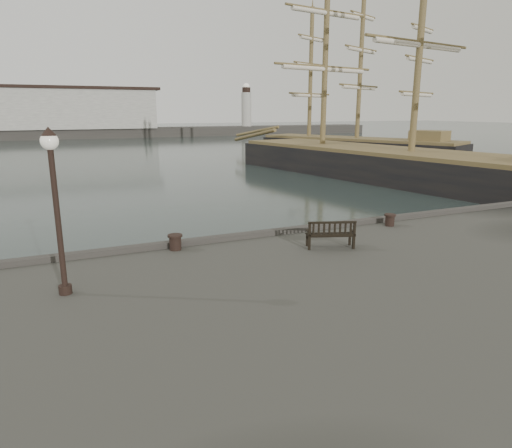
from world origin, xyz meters
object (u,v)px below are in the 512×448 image
at_px(lamp_post, 55,190).
at_px(tall_ship_main, 409,173).
at_px(bench, 330,239).
at_px(bollard_right, 390,220).
at_px(tall_ship_far, 356,152).
at_px(bollard_left, 175,242).

xyz_separation_m(lamp_post, tall_ship_main, (26.73, 17.88, -3.30)).
bearing_deg(tall_ship_main, bench, -148.00).
relative_size(bollard_right, tall_ship_main, 0.01).
bearing_deg(bench, tall_ship_far, 73.04).
relative_size(tall_ship_main, tall_ship_far, 1.50).
distance_m(bollard_left, tall_ship_main, 28.18).
bearing_deg(tall_ship_far, tall_ship_main, -137.57).
relative_size(lamp_post, tall_ship_far, 0.15).
xyz_separation_m(bollard_right, tall_ship_main, (15.45, 15.82, -1.06)).
height_order(bench, bollard_right, bench).
bearing_deg(lamp_post, tall_ship_far, 46.07).
height_order(bollard_right, lamp_post, lamp_post).
bearing_deg(bollard_left, bench, -21.52).
bearing_deg(lamp_post, tall_ship_main, 33.79).
bearing_deg(bollard_left, tall_ship_main, 33.45).
height_order(bench, lamp_post, lamp_post).
bearing_deg(tall_ship_far, lamp_post, -157.81).
distance_m(lamp_post, tall_ship_main, 32.33).
relative_size(bench, tall_ship_far, 0.06).
bearing_deg(tall_ship_main, lamp_post, -156.47).
bearing_deg(bench, bollard_left, 178.83).
relative_size(bollard_left, bollard_right, 1.09).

